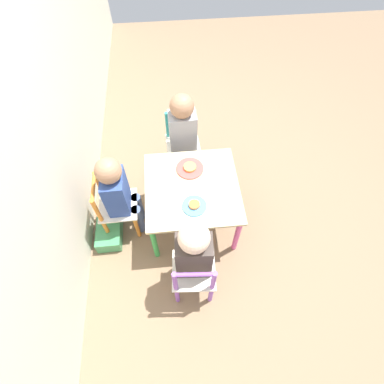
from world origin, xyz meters
name	(u,v)px	position (x,y,z in m)	size (l,w,h in m)	color
ground_plane	(192,217)	(0.00, 0.00, 0.00)	(6.00, 6.00, 0.00)	#7F664C
kids_table	(192,191)	(0.00, 0.00, 0.37)	(0.62, 0.62, 0.42)	beige
chair_purple	(194,275)	(-0.54, 0.04, 0.26)	(0.28, 0.28, 0.52)	silver
chair_teal	(183,144)	(0.54, 0.02, 0.26)	(0.27, 0.27, 0.52)	silver
chair_orange	(115,207)	(-0.01, 0.54, 0.26)	(0.26, 0.26, 0.52)	silver
child_left	(194,252)	(-0.48, 0.04, 0.47)	(0.22, 0.21, 0.77)	#7A6B5B
child_right	(183,131)	(0.48, 0.02, 0.46)	(0.22, 0.21, 0.76)	#7A6B5B
child_back	(119,191)	(-0.01, 0.48, 0.44)	(0.20, 0.22, 0.74)	#4C608E
plate_left	(194,205)	(-0.15, 0.00, 0.43)	(0.16, 0.16, 0.03)	#4C9EE0
plate_right	(190,168)	(0.15, 0.00, 0.43)	(0.19, 0.19, 0.03)	#E54C47
storage_bin	(109,234)	(-0.10, 0.62, 0.05)	(0.25, 0.17, 0.11)	#3D8E56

